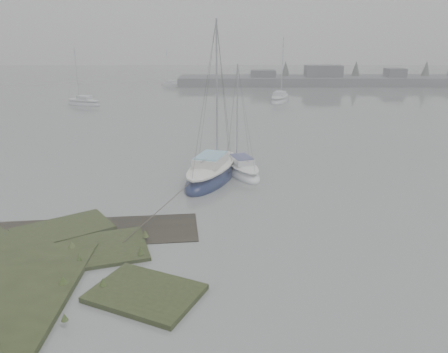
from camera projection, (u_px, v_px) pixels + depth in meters
ground at (191, 121)px, 43.60m from camera, size 160.00×160.00×0.00m
far_shoreline at (362, 80)px, 73.77m from camera, size 60.00×8.00×4.15m
sailboat_main at (212, 173)px, 26.41m from camera, size 4.36×7.39×9.90m
sailboat_white at (240, 169)px, 27.47m from camera, size 3.19×5.36×7.18m
sailboat_far_a at (84, 103)px, 53.29m from camera, size 5.38×3.94×7.32m
sailboat_far_b at (280, 100)px, 55.81m from camera, size 3.86×6.37×8.55m
sailboat_far_c at (170, 85)px, 72.17m from camera, size 4.16×4.01×6.14m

